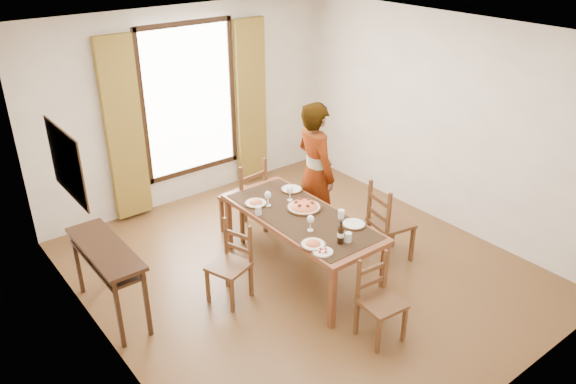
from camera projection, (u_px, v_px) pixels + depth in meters
ground at (302, 270)px, 6.55m from camera, size 5.00×5.00×0.00m
room_shell at (296, 143)px, 5.95m from camera, size 4.60×5.10×2.74m
console_table at (106, 257)px, 5.55m from camera, size 0.38×1.20×0.80m
dining_table at (301, 220)px, 6.19m from camera, size 0.85×1.98×0.76m
chair_west at (231, 266)px, 5.91m from camera, size 0.48×0.48×0.86m
chair_north at (245, 199)px, 7.10m from camera, size 0.52×0.52×1.04m
chair_south at (380, 302)px, 5.36m from camera, size 0.41×0.41×0.85m
chair_east at (389, 224)px, 6.58m from camera, size 0.51×0.51×0.99m
man at (315, 173)px, 6.82m from camera, size 0.77×0.60×1.80m
plate_sw at (313, 243)px, 5.59m from camera, size 0.27×0.27×0.05m
plate_se at (354, 223)px, 5.96m from camera, size 0.27×0.27×0.05m
plate_nw at (256, 202)px, 6.39m from camera, size 0.27×0.27×0.05m
plate_ne at (292, 188)px, 6.72m from camera, size 0.27×0.27×0.05m
pasta_platter at (304, 205)px, 6.28m from camera, size 0.40×0.40×0.10m
caprese_plate at (323, 251)px, 5.47m from camera, size 0.20×0.20×0.04m
wine_glass_a at (310, 223)px, 5.82m from camera, size 0.08×0.08×0.18m
wine_glass_b at (290, 193)px, 6.44m from camera, size 0.08×0.08×0.18m
wine_glass_c at (268, 198)px, 6.32m from camera, size 0.08×0.08×0.18m
tumbler_a at (341, 214)px, 6.08m from camera, size 0.07×0.07×0.10m
tumbler_b at (258, 210)px, 6.16m from camera, size 0.07×0.07×0.10m
tumbler_c at (348, 237)px, 5.65m from camera, size 0.07×0.07×0.10m
wine_bottle at (341, 232)px, 5.58m from camera, size 0.07×0.07×0.25m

